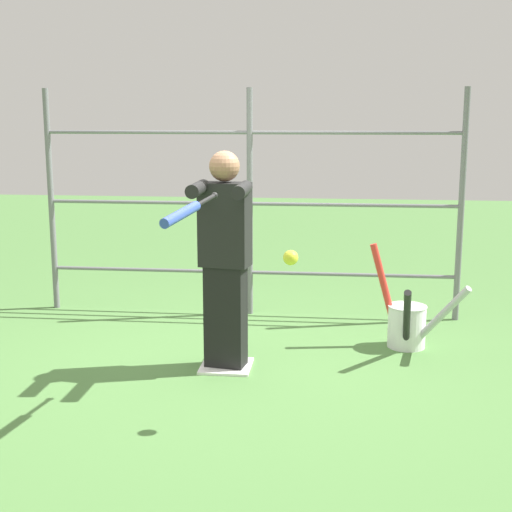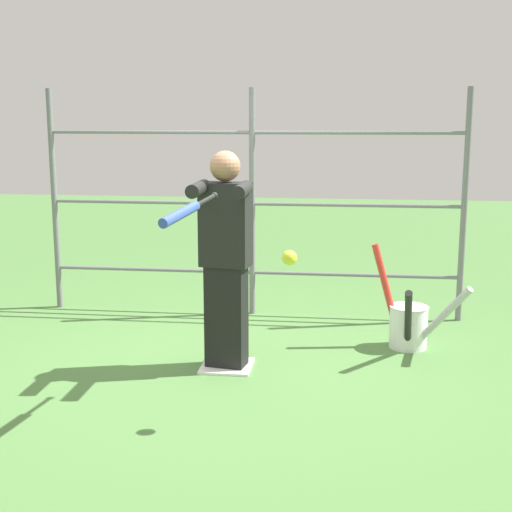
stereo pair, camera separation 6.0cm
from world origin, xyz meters
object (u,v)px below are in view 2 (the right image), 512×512
(softball_in_flight, at_px, (289,258))
(bat_bucket, at_px, (409,323))
(batter, at_px, (226,254))
(baseball_bat_swinging, at_px, (185,212))

(softball_in_flight, bearing_deg, bat_bucket, -118.84)
(bat_bucket, bearing_deg, softball_in_flight, 61.16)
(softball_in_flight, relative_size, bat_bucket, 0.11)
(batter, distance_m, bat_bucket, 1.77)
(batter, bearing_deg, softball_in_flight, 120.27)
(softball_in_flight, bearing_deg, baseball_bat_swinging, -6.07)
(batter, distance_m, baseball_bat_swinging, 1.01)
(batter, relative_size, bat_bucket, 1.90)
(baseball_bat_swinging, relative_size, softball_in_flight, 8.24)
(bat_bucket, bearing_deg, baseball_bat_swinging, 44.83)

